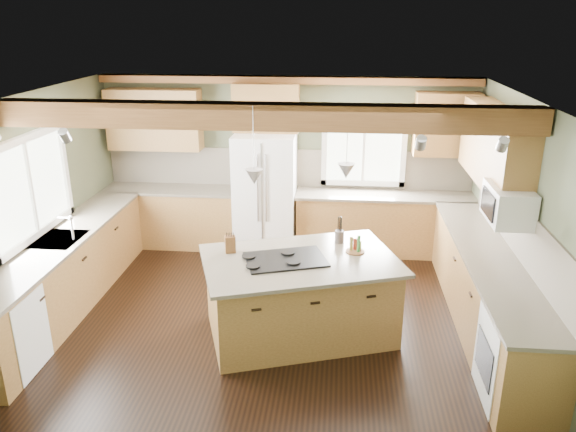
{
  "coord_description": "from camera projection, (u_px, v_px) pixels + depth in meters",
  "views": [
    {
      "loc": [
        0.79,
        -5.84,
        3.43
      ],
      "look_at": [
        0.21,
        0.3,
        1.21
      ],
      "focal_mm": 35.0,
      "sensor_mm": 36.0,
      "label": 1
    }
  ],
  "objects": [
    {
      "name": "floor",
      "position": [
        268.0,
        319.0,
        6.71
      ],
      "size": [
        5.6,
        5.6,
        0.0
      ],
      "primitive_type": "plane",
      "color": "black",
      "rests_on": "ground"
    },
    {
      "name": "ceiling",
      "position": [
        265.0,
        100.0,
        5.83
      ],
      "size": [
        5.6,
        5.6,
        0.0
      ],
      "primitive_type": "plane",
      "rotation": [
        3.14,
        0.0,
        0.0
      ],
      "color": "silver",
      "rests_on": "wall_back"
    },
    {
      "name": "wall_back",
      "position": [
        288.0,
        162.0,
        8.61
      ],
      "size": [
        5.6,
        0.0,
        5.6
      ],
      "primitive_type": "plane",
      "rotation": [
        1.57,
        0.0,
        0.0
      ],
      "color": "#484F38",
      "rests_on": "ground"
    },
    {
      "name": "wall_left",
      "position": [
        28.0,
        209.0,
        6.51
      ],
      "size": [
        0.0,
        5.0,
        5.0
      ],
      "primitive_type": "plane",
      "rotation": [
        1.57,
        0.0,
        1.57
      ],
      "color": "#484F38",
      "rests_on": "ground"
    },
    {
      "name": "wall_right",
      "position": [
        525.0,
        225.0,
        6.02
      ],
      "size": [
        0.0,
        5.0,
        5.0
      ],
      "primitive_type": "plane",
      "rotation": [
        1.57,
        0.0,
        -1.57
      ],
      "color": "#484F38",
      "rests_on": "ground"
    },
    {
      "name": "ceiling_beam",
      "position": [
        262.0,
        116.0,
        5.63
      ],
      "size": [
        5.55,
        0.26,
        0.26
      ],
      "primitive_type": "cube",
      "color": "brown",
      "rests_on": "ceiling"
    },
    {
      "name": "soffit_trim",
      "position": [
        287.0,
        80.0,
        8.09
      ],
      "size": [
        5.55,
        0.2,
        0.1
      ],
      "primitive_type": "cube",
      "color": "brown",
      "rests_on": "ceiling"
    },
    {
      "name": "backsplash_back",
      "position": [
        288.0,
        168.0,
        8.62
      ],
      "size": [
        5.58,
        0.03,
        0.58
      ],
      "primitive_type": "cube",
      "color": "brown",
      "rests_on": "wall_back"
    },
    {
      "name": "backsplash_right",
      "position": [
        521.0,
        231.0,
        6.1
      ],
      "size": [
        0.03,
        3.7,
        0.58
      ],
      "primitive_type": "cube",
      "color": "brown",
      "rests_on": "wall_right"
    },
    {
      "name": "base_cab_back_left",
      "position": [
        172.0,
        217.0,
        8.78
      ],
      "size": [
        2.02,
        0.6,
        0.88
      ],
      "primitive_type": "cube",
      "color": "brown",
      "rests_on": "floor"
    },
    {
      "name": "counter_back_left",
      "position": [
        170.0,
        189.0,
        8.62
      ],
      "size": [
        2.06,
        0.64,
        0.04
      ],
      "primitive_type": "cube",
      "color": "#433D31",
      "rests_on": "base_cab_back_left"
    },
    {
      "name": "base_cab_back_right",
      "position": [
        384.0,
        224.0,
        8.49
      ],
      "size": [
        2.62,
        0.6,
        0.88
      ],
      "primitive_type": "cube",
      "color": "brown",
      "rests_on": "floor"
    },
    {
      "name": "counter_back_right",
      "position": [
        385.0,
        195.0,
        8.33
      ],
      "size": [
        2.66,
        0.64,
        0.04
      ],
      "primitive_type": "cube",
      "color": "#433D31",
      "rests_on": "base_cab_back_right"
    },
    {
      "name": "base_cab_left",
      "position": [
        64.0,
        275.0,
        6.83
      ],
      "size": [
        0.6,
        3.7,
        0.88
      ],
      "primitive_type": "cube",
      "color": "brown",
      "rests_on": "floor"
    },
    {
      "name": "counter_left",
      "position": [
        59.0,
        240.0,
        6.67
      ],
      "size": [
        0.64,
        3.74,
        0.04
      ],
      "primitive_type": "cube",
      "color": "#433D31",
      "rests_on": "base_cab_left"
    },
    {
      "name": "base_cab_right",
      "position": [
        486.0,
        293.0,
        6.38
      ],
      "size": [
        0.6,
        3.7,
        0.88
      ],
      "primitive_type": "cube",
      "color": "brown",
      "rests_on": "floor"
    },
    {
      "name": "counter_right",
      "position": [
        491.0,
        256.0,
        6.23
      ],
      "size": [
        0.64,
        3.74,
        0.04
      ],
      "primitive_type": "cube",
      "color": "#433D31",
      "rests_on": "base_cab_right"
    },
    {
      "name": "upper_cab_back_left",
      "position": [
        154.0,
        119.0,
        8.4
      ],
      "size": [
        1.4,
        0.35,
        0.9
      ],
      "primitive_type": "cube",
      "color": "brown",
      "rests_on": "wall_back"
    },
    {
      "name": "upper_cab_over_fridge",
      "position": [
        266.0,
        108.0,
        8.18
      ],
      "size": [
        0.96,
        0.35,
        0.7
      ],
      "primitive_type": "cube",
      "color": "brown",
      "rests_on": "wall_back"
    },
    {
      "name": "upper_cab_right",
      "position": [
        495.0,
        147.0,
        6.66
      ],
      "size": [
        0.35,
        2.2,
        0.9
      ],
      "primitive_type": "cube",
      "color": "brown",
      "rests_on": "wall_right"
    },
    {
      "name": "upper_cab_back_corner",
      "position": [
        446.0,
        124.0,
        8.02
      ],
      "size": [
        0.9,
        0.35,
        0.9
      ],
      "primitive_type": "cube",
      "color": "brown",
      "rests_on": "wall_back"
    },
    {
      "name": "window_left",
      "position": [
        28.0,
        188.0,
        6.47
      ],
      "size": [
        0.04,
        1.6,
        1.05
      ],
      "primitive_type": "cube",
      "color": "white",
      "rests_on": "wall_left"
    },
    {
      "name": "window_back",
      "position": [
        364.0,
        148.0,
        8.4
      ],
      "size": [
        1.1,
        0.04,
        1.0
      ],
      "primitive_type": "cube",
      "color": "white",
      "rests_on": "wall_back"
    },
    {
      "name": "sink",
      "position": [
        59.0,
        240.0,
        6.67
      ],
      "size": [
        0.5,
        0.65,
        0.03
      ],
      "primitive_type": "cube",
      "color": "#262628",
      "rests_on": "counter_left"
    },
    {
      "name": "faucet",
      "position": [
        72.0,
        229.0,
        6.6
      ],
      "size": [
        0.02,
        0.02,
        0.28
      ],
      "primitive_type": "cylinder",
      "color": "#B2B2B7",
      "rests_on": "sink"
    },
    {
      "name": "dishwasher",
      "position": [
        5.0,
        333.0,
        5.61
      ],
      "size": [
        0.6,
        0.6,
        0.84
      ],
      "primitive_type": "cube",
      "color": "white",
      "rests_on": "floor"
    },
    {
      "name": "oven",
      "position": [
        518.0,
        360.0,
        5.17
      ],
      "size": [
        0.6,
        0.72,
        0.84
      ],
      "primitive_type": "cube",
      "color": "white",
      "rests_on": "floor"
    },
    {
      "name": "microwave",
      "position": [
        508.0,
        204.0,
        5.91
      ],
      "size": [
        0.4,
        0.7,
        0.38
      ],
      "primitive_type": "cube",
      "color": "white",
      "rests_on": "wall_right"
    },
    {
      "name": "pendant_left",
      "position": [
        254.0,
        177.0,
        5.69
      ],
      "size": [
        0.18,
        0.18,
        0.16
      ],
      "primitive_type": "cone",
      "rotation": [
        3.14,
        0.0,
        0.0
      ],
      "color": "#B2B2B7",
      "rests_on": "ceiling"
    },
    {
      "name": "pendant_right",
      "position": [
        346.0,
        171.0,
        5.9
      ],
      "size": [
        0.18,
        0.18,
        0.16
      ],
      "primitive_type": "cone",
      "rotation": [
        3.14,
        0.0,
        0.0
      ],
      "color": "#B2B2B7",
      "rests_on": "ceiling"
    },
    {
      "name": "refrigerator",
      "position": [
        265.0,
        194.0,
        8.41
      ],
      "size": [
        0.9,
        0.74,
        1.8
      ],
      "primitive_type": "cube",
      "color": "white",
      "rests_on": "floor"
    },
    {
      "name": "island",
      "position": [
        300.0,
        298.0,
        6.28
      ],
      "size": [
        2.24,
        1.76,
        0.88
      ],
      "primitive_type": "cube",
      "rotation": [
        0.0,
        0.0,
        0.32
      ],
      "color": "brown",
      "rests_on": "floor"
    },
    {
      "name": "island_top",
      "position": [
        300.0,
        260.0,
        6.13
      ],
      "size": [
        2.41,
        1.93,
        0.04
      ],
      "primitive_type": "cube",
      "rotation": [
        0.0,
        0.0,
        0.32
      ],
      "color": "#433D31",
      "rests_on": "island"
    },
    {
      "name": "cooktop",
      "position": [
        286.0,
        259.0,
        6.08
      ],
      "size": [
        0.99,
        0.81,
        0.02
      ],
      "primitive_type": "cube",
      "rotation": [
        0.0,
        0.0,
        0.32
      ],
      "color": "black",
      "rests_on": "island_top"
    },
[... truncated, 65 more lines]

